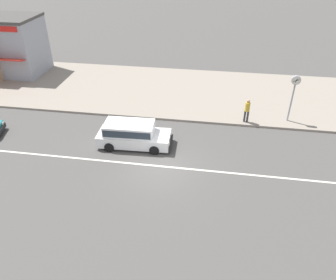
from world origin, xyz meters
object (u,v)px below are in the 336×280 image
shopfront_corner_warung (14,45)px  minivan_white_1 (132,134)px  pedestrian_near_clock (247,109)px  street_clock (294,88)px

shopfront_corner_warung → minivan_white_1: bearing=-37.4°
minivan_white_1 → shopfront_corner_warung: bearing=142.6°
pedestrian_near_clock → shopfront_corner_warung: bearing=162.7°
street_clock → shopfront_corner_warung: size_ratio=0.66×
street_clock → shopfront_corner_warung: bearing=166.3°
minivan_white_1 → street_clock: street_clock is taller
street_clock → pedestrian_near_clock: size_ratio=1.95×
minivan_white_1 → shopfront_corner_warung: 17.09m
minivan_white_1 → shopfront_corner_warung: size_ratio=0.92×
pedestrian_near_clock → shopfront_corner_warung: (-20.67, 6.42, 1.54)m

